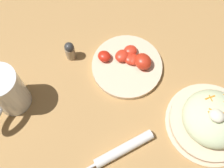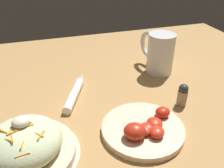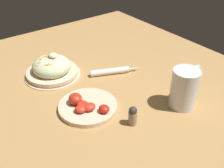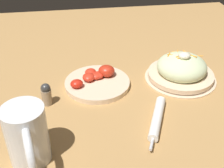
# 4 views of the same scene
# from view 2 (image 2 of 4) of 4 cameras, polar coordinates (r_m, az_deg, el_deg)

# --- Properties ---
(ground_plane) EXTENTS (1.43, 1.43, 0.00)m
(ground_plane) POSITION_cam_2_polar(r_m,az_deg,el_deg) (0.59, 4.25, -11.84)
(ground_plane) COLOR #B2844C
(salad_plate) EXTENTS (0.22, 0.22, 0.10)m
(salad_plate) POSITION_cam_2_polar(r_m,az_deg,el_deg) (0.55, -19.90, -13.44)
(salad_plate) COLOR beige
(salad_plate) RESTS_ON ground_plane
(beer_mug) EXTENTS (0.09, 0.16, 0.14)m
(beer_mug) POSITION_cam_2_polar(r_m,az_deg,el_deg) (0.84, 11.14, 6.73)
(beer_mug) COLOR white
(beer_mug) RESTS_ON ground_plane
(napkin_roll) EXTENTS (0.09, 0.19, 0.03)m
(napkin_roll) POSITION_cam_2_polar(r_m,az_deg,el_deg) (0.71, -9.01, -2.44)
(napkin_roll) COLOR white
(napkin_roll) RESTS_ON ground_plane
(tomato_plate) EXTENTS (0.20, 0.20, 0.05)m
(tomato_plate) POSITION_cam_2_polar(r_m,az_deg,el_deg) (0.58, 7.58, -10.46)
(tomato_plate) COLOR beige
(tomato_plate) RESTS_ON ground_plane
(salt_shaker) EXTENTS (0.03, 0.03, 0.07)m
(salt_shaker) POSITION_cam_2_polar(r_m,az_deg,el_deg) (0.69, 16.42, -2.45)
(salt_shaker) COLOR gray
(salt_shaker) RESTS_ON ground_plane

